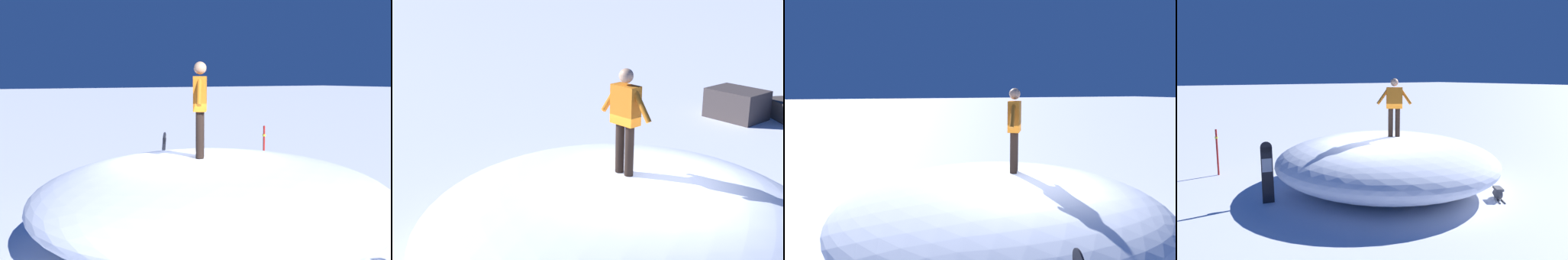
{
  "view_description": "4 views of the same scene",
  "coord_description": "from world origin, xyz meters",
  "views": [
    {
      "loc": [
        -7.85,
        4.16,
        2.94
      ],
      "look_at": [
        -0.31,
        -0.1,
        1.99
      ],
      "focal_mm": 44.45,
      "sensor_mm": 36.0,
      "label": 1
    },
    {
      "loc": [
        0.66,
        -6.97,
        4.5
      ],
      "look_at": [
        -1.08,
        -0.58,
        2.4
      ],
      "focal_mm": 44.86,
      "sensor_mm": 36.0,
      "label": 2
    },
    {
      "loc": [
        5.57,
        -3.11,
        3.18
      ],
      "look_at": [
        -0.4,
        -0.82,
        2.45
      ],
      "focal_mm": 32.65,
      "sensor_mm": 36.0,
      "label": 3
    },
    {
      "loc": [
        5.65,
        8.22,
        3.3
      ],
      "look_at": [
        -0.03,
        -0.2,
        1.77
      ],
      "focal_mm": 33.49,
      "sensor_mm": 36.0,
      "label": 4
    }
  ],
  "objects": [
    {
      "name": "snowboarder_standing",
      "position": [
        -0.65,
        -0.01,
        2.5
      ],
      "size": [
        0.89,
        0.62,
        1.65
      ],
      "color": "black",
      "rests_on": "snow_mound"
    },
    {
      "name": "backpack_near",
      "position": [
        -2.42,
        2.29,
        0.16
      ],
      "size": [
        0.52,
        0.64,
        0.32
      ],
      "color": "#4C4C51",
      "rests_on": "ground"
    },
    {
      "name": "backpack_far",
      "position": [
        -3.34,
        -2.15,
        0.2
      ],
      "size": [
        0.68,
        0.41,
        0.38
      ],
      "color": "black",
      "rests_on": "ground"
    },
    {
      "name": "snow_mound",
      "position": [
        -0.6,
        -0.31,
        0.78
      ],
      "size": [
        8.17,
        8.26,
        1.55
      ],
      "primitive_type": "ellipsoid",
      "rotation": [
        0.0,
        0.0,
        1.9
      ],
      "color": "white",
      "rests_on": "ground"
    }
  ]
}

